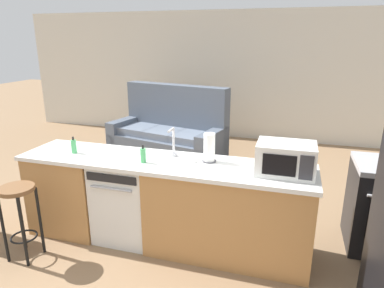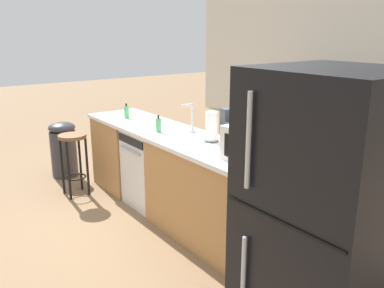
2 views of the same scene
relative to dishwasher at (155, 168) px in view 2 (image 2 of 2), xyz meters
The scene contains 12 objects.
ground_plane 0.49m from the dishwasher, ahead, with size 24.00×24.00×0.00m, color #896B4C.
kitchen_counter 0.49m from the dishwasher, ahead, with size 2.94×0.66×0.90m.
dishwasher is the anchor object (origin of this frame).
refrigerator 2.69m from the dishwasher, 11.93° to the right, with size 0.72×0.73×1.74m.
microwave 1.68m from the dishwasher, ahead, with size 0.50×0.37×0.28m.
sink_faucet 0.78m from the dishwasher, 18.35° to the left, with size 0.07×0.18×0.30m.
paper_towel_roll 1.06m from the dishwasher, ahead, with size 0.14×0.14×0.28m.
soap_bottle 0.61m from the dishwasher, 21.14° to the right, with size 0.06×0.06×0.18m.
dish_soap_bottle 0.79m from the dishwasher, behind, with size 0.06×0.06×0.18m.
bar_stool 1.02m from the dishwasher, 140.79° to the right, with size 0.32×0.32×0.74m.
trash_bin 1.60m from the dishwasher, 161.00° to the right, with size 0.35×0.35×0.74m.
couch 2.61m from the dishwasher, 100.42° to the left, with size 2.15×1.32×1.27m.
Camera 2 is at (3.46, -2.19, 1.90)m, focal length 38.00 mm.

